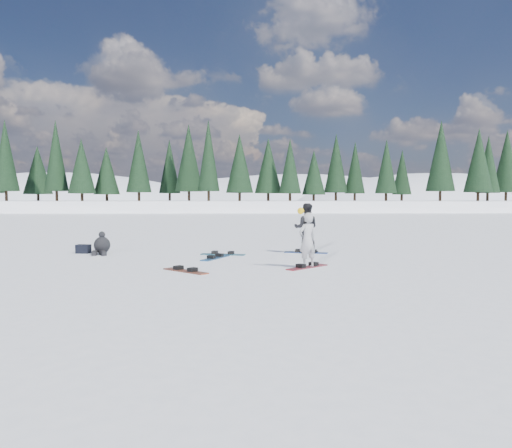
{
  "coord_description": "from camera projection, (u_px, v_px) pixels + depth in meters",
  "views": [
    {
      "loc": [
        -2.68,
        -14.28,
        1.91
      ],
      "look_at": [
        -2.28,
        1.15,
        1.1
      ],
      "focal_mm": 35.0,
      "sensor_mm": 36.0,
      "label": 1
    }
  ],
  "objects": [
    {
      "name": "snowboard_loose_b",
      "position": [
        185.0,
        271.0,
        12.9
      ],
      "size": [
        1.29,
        1.23,
        0.03
      ],
      "primitive_type": "cube",
      "rotation": [
        0.0,
        0.0,
        -0.75
      ],
      "color": "brown",
      "rests_on": "ground"
    },
    {
      "name": "snowboard_loose_c",
      "position": [
        223.0,
        254.0,
        16.7
      ],
      "size": [
        1.52,
        0.6,
        0.03
      ],
      "primitive_type": "cube",
      "rotation": [
        0.0,
        0.0,
        -0.22
      ],
      "color": "#176683",
      "rests_on": "ground"
    },
    {
      "name": "ground",
      "position": [
        336.0,
        264.0,
        14.42
      ],
      "size": [
        420.0,
        420.0,
        0.0
      ],
      "primitive_type": "plane",
      "color": "white",
      "rests_on": "ground"
    },
    {
      "name": "snowboarder_man",
      "position": [
        306.0,
        228.0,
        17.22
      ],
      "size": [
        0.94,
        0.78,
        1.73
      ],
      "primitive_type": "imported",
      "rotation": [
        0.0,
        0.0,
        2.97
      ],
      "color": "black",
      "rests_on": "ground"
    },
    {
      "name": "snowboarder_woman",
      "position": [
        307.0,
        240.0,
        13.59
      ],
      "size": [
        0.66,
        0.6,
        1.65
      ],
      "rotation": [
        0.0,
        0.0,
        3.69
      ],
      "color": "#AFAFB5",
      "rests_on": "ground"
    },
    {
      "name": "snowboard_woman",
      "position": [
        307.0,
        267.0,
        13.63
      ],
      "size": [
        1.26,
        1.25,
        0.03
      ],
      "primitive_type": "cube",
      "rotation": [
        0.0,
        0.0,
        0.78
      ],
      "color": "maroon",
      "rests_on": "ground"
    },
    {
      "name": "snowboard_loose_a",
      "position": [
        215.0,
        258.0,
        15.71
      ],
      "size": [
        0.87,
        1.48,
        0.03
      ],
      "primitive_type": "cube",
      "rotation": [
        0.0,
        0.0,
        1.15
      ],
      "color": "#19528B",
      "rests_on": "ground"
    },
    {
      "name": "seated_rider",
      "position": [
        102.0,
        245.0,
        16.95
      ],
      "size": [
        0.68,
        0.99,
        0.77
      ],
      "rotation": [
        0.0,
        0.0,
        0.34
      ],
      "color": "black",
      "rests_on": "ground"
    },
    {
      "name": "gear_bag",
      "position": [
        83.0,
        249.0,
        17.18
      ],
      "size": [
        0.5,
        0.37,
        0.3
      ],
      "primitive_type": "cube",
      "rotation": [
        0.0,
        0.0,
        -0.17
      ],
      "color": "black",
      "rests_on": "ground"
    },
    {
      "name": "snowboard_man",
      "position": [
        306.0,
        253.0,
        17.26
      ],
      "size": [
        1.52,
        0.71,
        0.03
      ],
      "primitive_type": "cube",
      "rotation": [
        0.0,
        0.0,
        -0.3
      ],
      "color": "#1B4195",
      "rests_on": "ground"
    },
    {
      "name": "alpine_backdrop",
      "position": [
        221.0,
        237.0,
        203.7
      ],
      "size": [
        412.5,
        227.0,
        53.2
      ],
      "color": "white",
      "rests_on": "ground"
    }
  ]
}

